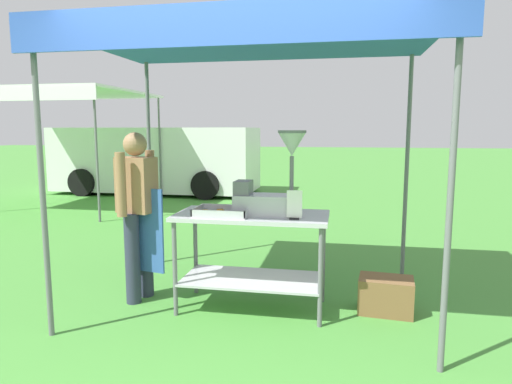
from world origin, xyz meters
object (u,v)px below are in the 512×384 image
object	(u,v)px
donut_cart	(252,239)
vendor	(138,207)
stall_canopy	(254,45)
menu_sign	(294,207)
supply_crate	(386,295)
neighbour_tent	(59,95)
donut_tray	(221,213)
van_white	(158,159)
donut_fryer	(272,187)

from	to	relation	value
donut_cart	vendor	bearing A→B (deg)	179.04
donut_cart	vendor	size ratio (longest dim) A/B	0.85
stall_canopy	menu_sign	distance (m)	1.46
donut_cart	menu_sign	world-z (taller)	menu_sign
menu_sign	supply_crate	bearing A→B (deg)	21.10
stall_canopy	neighbour_tent	world-z (taller)	stall_canopy
donut_tray	donut_cart	bearing A→B (deg)	25.10
donut_cart	van_white	world-z (taller)	van_white
stall_canopy	vendor	xyz separation A→B (m)	(-1.11, -0.08, -1.46)
donut_cart	van_white	xyz separation A→B (m)	(-3.93, 7.14, 0.23)
stall_canopy	donut_fryer	distance (m)	1.25
stall_canopy	donut_tray	xyz separation A→B (m)	(-0.25, -0.22, -1.46)
donut_cart	supply_crate	xyz separation A→B (m)	(1.20, 0.12, -0.49)
donut_tray	menu_sign	bearing A→B (deg)	-5.78
donut_tray	neighbour_tent	bearing A→B (deg)	134.75
stall_canopy	vendor	distance (m)	1.84
vendor	supply_crate	distance (m)	2.42
donut_fryer	vendor	bearing A→B (deg)	178.04
donut_fryer	donut_tray	bearing A→B (deg)	-167.93
donut_tray	neighbour_tent	distance (m)	6.92
donut_cart	donut_tray	xyz separation A→B (m)	(-0.25, -0.12, 0.25)
donut_cart	van_white	size ratio (longest dim) A/B	0.26
stall_canopy	donut_tray	distance (m)	1.50
donut_fryer	neighbour_tent	size ratio (longest dim) A/B	0.22
menu_sign	neighbour_tent	bearing A→B (deg)	138.03
neighbour_tent	stall_canopy	bearing A→B (deg)	-42.45
donut_tray	neighbour_tent	world-z (taller)	neighbour_tent
vendor	donut_fryer	bearing A→B (deg)	-1.96
menu_sign	van_white	size ratio (longest dim) A/B	0.05
donut_fryer	menu_sign	distance (m)	0.31
van_white	neighbour_tent	world-z (taller)	neighbour_tent
van_white	donut_cart	bearing A→B (deg)	-61.15
donut_cart	supply_crate	size ratio (longest dim) A/B	2.72
vendor	stall_canopy	bearing A→B (deg)	4.14
donut_tray	menu_sign	distance (m)	0.66
supply_crate	neighbour_tent	bearing A→B (deg)	143.71
stall_canopy	menu_sign	world-z (taller)	stall_canopy
stall_canopy	van_white	xyz separation A→B (m)	(-3.93, 7.04, -1.49)
donut_cart	donut_fryer	bearing A→B (deg)	-8.04
menu_sign	vendor	distance (m)	1.52
donut_fryer	supply_crate	world-z (taller)	donut_fryer
donut_tray	van_white	world-z (taller)	van_white
stall_canopy	menu_sign	size ratio (longest dim) A/B	12.79
menu_sign	vendor	bearing A→B (deg)	172.32
van_white	supply_crate	bearing A→B (deg)	-53.81
stall_canopy	neighbour_tent	size ratio (longest dim) A/B	0.94
supply_crate	stall_canopy	bearing A→B (deg)	-178.79
menu_sign	neighbour_tent	world-z (taller)	neighbour_tent
supply_crate	van_white	xyz separation A→B (m)	(-5.13, 7.01, 0.72)
menu_sign	van_white	xyz separation A→B (m)	(-4.33, 7.32, -0.11)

